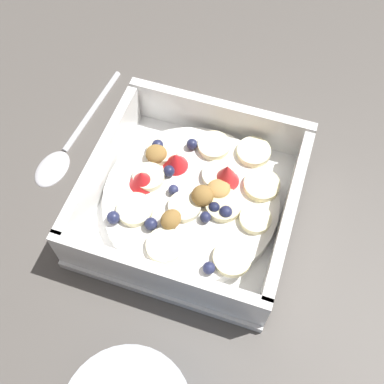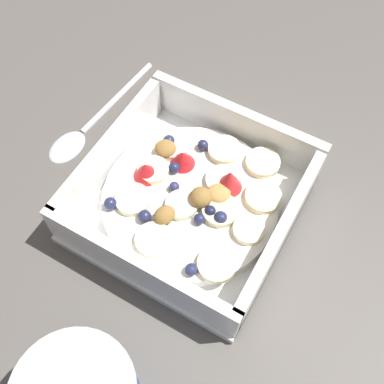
% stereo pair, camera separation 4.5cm
% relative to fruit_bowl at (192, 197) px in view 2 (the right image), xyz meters
% --- Properties ---
extents(ground_plane, '(2.40, 2.40, 0.00)m').
position_rel_fruit_bowl_xyz_m(ground_plane, '(0.02, 0.00, -0.02)').
color(ground_plane, '#56514C').
extents(fruit_bowl, '(0.20, 0.20, 0.06)m').
position_rel_fruit_bowl_xyz_m(fruit_bowl, '(0.00, 0.00, 0.00)').
color(fruit_bowl, white).
rests_on(fruit_bowl, ground).
extents(spoon, '(0.04, 0.17, 0.01)m').
position_rel_fruit_bowl_xyz_m(spoon, '(0.15, -0.02, -0.02)').
color(spoon, silver).
rests_on(spoon, ground).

